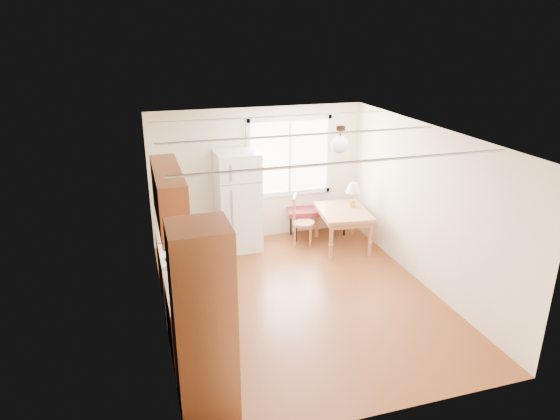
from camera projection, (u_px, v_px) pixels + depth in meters
name	position (u px, v px, depth m)	size (l,w,h in m)	color
room_shell	(303.00, 221.00, 7.06)	(4.60, 5.60, 2.62)	#5A2812
kitchen_run	(188.00, 284.00, 6.16)	(0.65, 3.40, 2.20)	brown
window_unit	(290.00, 157.00, 9.34)	(1.64, 0.05, 1.51)	white
pendant_light	(340.00, 144.00, 7.27)	(0.26, 0.26, 0.40)	#312416
refrigerator	(238.00, 201.00, 8.95)	(0.74, 0.77, 1.80)	white
bench	(318.00, 212.00, 9.62)	(1.23, 0.63, 0.54)	maroon
dining_table	(343.00, 215.00, 9.09)	(0.98, 1.23, 0.71)	#A4663F
chair	(299.00, 217.00, 9.21)	(0.46, 0.46, 0.93)	#A4663F
table_lamp	(353.00, 190.00, 9.09)	(0.27, 0.27, 0.46)	gold
coffee_maker	(193.00, 291.00, 5.64)	(0.23, 0.27, 0.34)	black
kettle	(179.00, 271.00, 6.19)	(0.11, 0.11, 0.22)	red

